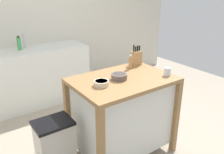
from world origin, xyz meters
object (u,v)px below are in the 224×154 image
Objects in this scene: kitchen_island at (122,112)px; bowl_ceramic_wide at (119,76)px; drinking_cup at (167,72)px; bottle_spray_cleaner at (19,43)px; sink_faucet at (24,41)px; pepper_grinder at (130,62)px; trash_bin at (55,149)px; bowl_ceramic_small at (101,83)px; knife_block at (136,58)px.

bowl_ceramic_wide is at bearing 176.50° from kitchen_island.
drinking_cup is 2.31m from bottle_spray_cleaner.
sink_faucet is at bearing 38.05° from bottle_spray_cleaner.
sink_faucet is at bearing 112.55° from pepper_grinder.
bottle_spray_cleaner is (0.21, 1.79, 0.69)m from trash_bin.
trash_bin is 2.86× the size of sink_faucet.
sink_faucet is at bearing 102.07° from bowl_ceramic_wide.
bowl_ceramic_small is at bearing -173.45° from kitchen_island.
pepper_grinder is (0.26, 0.20, 0.49)m from kitchen_island.
drinking_cup is at bearing -64.28° from bottle_spray_cleaner.
knife_block is at bearing 94.22° from drinking_cup.
pepper_grinder is at bearing 32.44° from bowl_ceramic_wide.
bottle_spray_cleaner is at bearing 97.97° from bowl_ceramic_small.
bowl_ceramic_small is 0.69× the size of bottle_spray_cleaner.
sink_faucet is at bearing 95.00° from bowl_ceramic_small.
pepper_grinder is (-0.15, -0.07, -0.01)m from knife_block.
kitchen_island is at bearing -142.67° from pepper_grinder.
drinking_cup is (0.04, -0.48, -0.05)m from knife_block.
drinking_cup is 0.14× the size of trash_bin.
knife_block is at bearing -58.93° from bottle_spray_cleaner.
pepper_grinder is 1.89m from sink_faucet.
kitchen_island is at bearing -6.13° from trash_bin.
sink_faucet is at bearing 117.50° from knife_block.
bowl_ceramic_small is at bearing -13.58° from trash_bin.
trash_bin is at bearing -171.04° from knife_block.
bowl_ceramic_small is 0.90× the size of bowl_ceramic_wide.
bottle_spray_cleaner is at bearing 105.22° from bowl_ceramic_wide.
trash_bin is at bearing -96.81° from bottle_spray_cleaner.
bowl_ceramic_small is at bearing -82.03° from bottle_spray_cleaner.
pepper_grinder is at bearing -67.45° from sink_faucet.
drinking_cup reaches higher than bowl_ceramic_wide.
bottle_spray_cleaner is (-0.97, 1.60, -0.00)m from knife_block.
knife_block reaches higher than kitchen_island.
drinking_cup is 0.39× the size of sink_faucet.
trash_bin is (-1.03, -0.12, -0.68)m from pepper_grinder.
bowl_ceramic_wide is (-0.05, 0.00, 0.44)m from kitchen_island.
bowl_ceramic_wide is at bearing -74.78° from bottle_spray_cleaner.
pepper_grinder is at bearing 22.90° from bowl_ceramic_small.
bowl_ceramic_small is 0.75m from drinking_cup.
sink_faucet reaches higher than trash_bin.
trash_bin is (-0.48, 0.12, -0.63)m from bowl_ceramic_small.
knife_block is 1.15× the size of sink_faucet.
knife_block is (0.41, 0.27, 0.50)m from kitchen_island.
bowl_ceramic_wide is 1.99m from sink_faucet.
kitchen_island is 6.38× the size of bowl_ceramic_wide.
drinking_cup is 0.51× the size of pepper_grinder.
knife_block reaches higher than bottle_spray_cleaner.
sink_faucet is (-0.46, 1.94, 0.50)m from kitchen_island.
bowl_ceramic_small is 0.89× the size of pepper_grinder.
knife_block is 0.53m from bowl_ceramic_wide.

